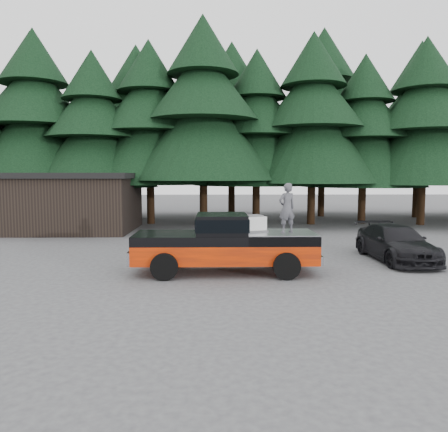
{
  "coord_description": "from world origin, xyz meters",
  "views": [
    {
      "loc": [
        -0.31,
        -13.23,
        3.15
      ],
      "look_at": [
        -0.01,
        0.0,
        1.93
      ],
      "focal_mm": 35.0,
      "sensor_mm": 36.0,
      "label": 1
    }
  ],
  "objects_px": {
    "pickup_truck": "(225,253)",
    "utility_building": "(63,202)",
    "air_compressor": "(253,224)",
    "parked_car": "(396,243)",
    "man_on_bed": "(287,208)"
  },
  "relations": [
    {
      "from": "pickup_truck",
      "to": "air_compressor",
      "type": "xyz_separation_m",
      "value": [
        0.93,
        0.16,
        0.9
      ]
    },
    {
      "from": "air_compressor",
      "to": "parked_car",
      "type": "bearing_deg",
      "value": -4.82
    },
    {
      "from": "man_on_bed",
      "to": "utility_building",
      "type": "xyz_separation_m",
      "value": [
        -11.01,
        11.41,
        -0.46
      ]
    },
    {
      "from": "pickup_truck",
      "to": "air_compressor",
      "type": "height_order",
      "value": "air_compressor"
    },
    {
      "from": "pickup_truck",
      "to": "air_compressor",
      "type": "distance_m",
      "value": 1.31
    },
    {
      "from": "air_compressor",
      "to": "parked_car",
      "type": "height_order",
      "value": "air_compressor"
    },
    {
      "from": "air_compressor",
      "to": "parked_car",
      "type": "xyz_separation_m",
      "value": [
        5.48,
        1.77,
        -0.91
      ]
    },
    {
      "from": "pickup_truck",
      "to": "utility_building",
      "type": "distance_m",
      "value": 14.47
    },
    {
      "from": "air_compressor",
      "to": "pickup_truck",
      "type": "bearing_deg",
      "value": 167.22
    },
    {
      "from": "pickup_truck",
      "to": "man_on_bed",
      "type": "relative_size",
      "value": 3.78
    },
    {
      "from": "pickup_truck",
      "to": "air_compressor",
      "type": "relative_size",
      "value": 8.61
    },
    {
      "from": "utility_building",
      "to": "pickup_truck",
      "type": "bearing_deg",
      "value": -51.27
    },
    {
      "from": "utility_building",
      "to": "parked_car",
      "type": "bearing_deg",
      "value": -31.12
    },
    {
      "from": "man_on_bed",
      "to": "parked_car",
      "type": "bearing_deg",
      "value": -177.37
    },
    {
      "from": "man_on_bed",
      "to": "utility_building",
      "type": "distance_m",
      "value": 15.86
    }
  ]
}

